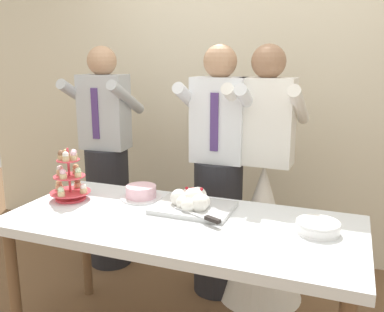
{
  "coord_description": "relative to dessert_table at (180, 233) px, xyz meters",
  "views": [
    {
      "loc": [
        0.77,
        -1.84,
        1.58
      ],
      "look_at": [
        0.01,
        0.15,
        1.07
      ],
      "focal_mm": 39.17,
      "sensor_mm": 36.0,
      "label": 1
    }
  ],
  "objects": [
    {
      "name": "main_cake_tray",
      "position": [
        0.01,
        0.16,
        0.12
      ],
      "size": [
        0.42,
        0.36,
        0.13
      ],
      "color": "silver",
      "rests_on": "dessert_table"
    },
    {
      "name": "plate_stack",
      "position": [
        0.66,
        0.08,
        0.1
      ],
      "size": [
        0.2,
        0.21,
        0.05
      ],
      "color": "white",
      "rests_on": "dessert_table"
    },
    {
      "name": "round_cake",
      "position": [
        -0.34,
        0.22,
        0.11
      ],
      "size": [
        0.24,
        0.24,
        0.08
      ],
      "color": "white",
      "rests_on": "dessert_table"
    },
    {
      "name": "person_bride",
      "position": [
        0.28,
        0.72,
        -0.12
      ],
      "size": [
        0.56,
        0.56,
        1.66
      ],
      "color": "white",
      "rests_on": "ground_plane"
    },
    {
      "name": "person_groom",
      "position": [
        -0.01,
        0.69,
        0.05
      ],
      "size": [
        0.46,
        0.49,
        1.66
      ],
      "color": "#232328",
      "rests_on": "ground_plane"
    },
    {
      "name": "rear_wall",
      "position": [
        0.0,
        1.44,
        0.75
      ],
      "size": [
        5.2,
        0.1,
        2.9
      ],
      "primitive_type": "cube",
      "color": "beige",
      "rests_on": "ground_plane"
    },
    {
      "name": "person_guest",
      "position": [
        -0.92,
        0.77,
        0.05
      ],
      "size": [
        0.49,
        0.52,
        1.66
      ],
      "color": "#232328",
      "rests_on": "ground_plane"
    },
    {
      "name": "cupcake_stand",
      "position": [
        -0.71,
        0.06,
        0.2
      ],
      "size": [
        0.23,
        0.23,
        0.31
      ],
      "color": "#D83F4C",
      "rests_on": "dessert_table"
    },
    {
      "name": "dessert_table",
      "position": [
        0.0,
        0.0,
        0.0
      ],
      "size": [
        1.8,
        0.8,
        0.78
      ],
      "color": "silver",
      "rests_on": "ground_plane"
    }
  ]
}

